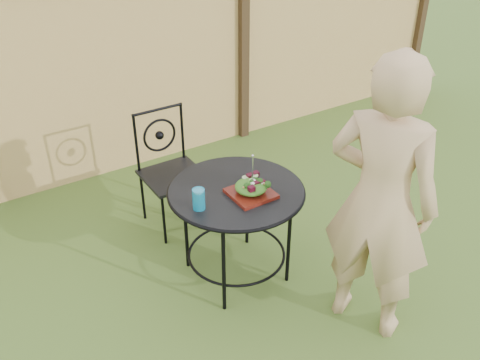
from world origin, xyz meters
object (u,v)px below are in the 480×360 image
Objects in this scene: diner at (380,202)px; patio_chair at (170,167)px; patio_table at (236,207)px; salad_plate at (251,193)px.

patio_chair is at bearing -6.42° from diner.
patio_table is 0.19m from salad_plate.
salad_plate is at bearing -82.43° from patio_chair.
patio_table is 0.97× the size of patio_chair.
salad_plate is (0.13, -0.96, 0.23)m from patio_chair.
patio_table is 3.42× the size of salad_plate.
salad_plate is (-0.43, 0.70, -0.18)m from diner.
diner is at bearing -58.76° from salad_plate.
diner is 6.75× the size of salad_plate.
diner is at bearing -59.97° from patio_table.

